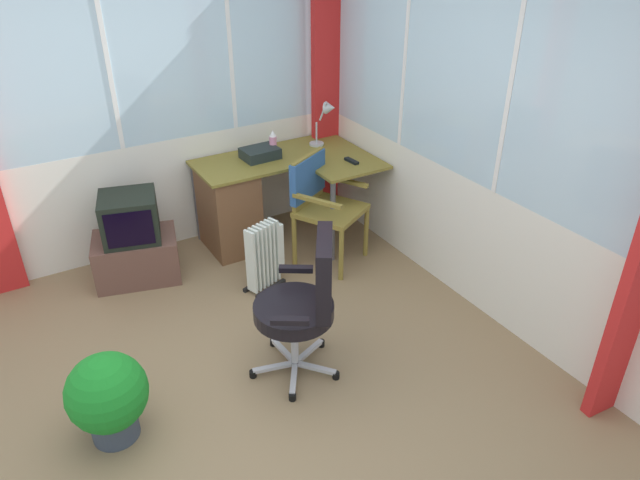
{
  "coord_description": "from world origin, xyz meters",
  "views": [
    {
      "loc": [
        -0.89,
        -2.49,
        2.64
      ],
      "look_at": [
        0.8,
        0.36,
        0.73
      ],
      "focal_mm": 32.88,
      "sensor_mm": 36.0,
      "label": 1
    }
  ],
  "objects_px": {
    "office_chair": "(306,298)",
    "potted_plant": "(108,396)",
    "desk": "(238,202)",
    "desk_lamp": "(327,116)",
    "paper_tray": "(260,153)",
    "tv_on_stand": "(134,243)",
    "wooden_armchair": "(318,195)",
    "space_heater": "(266,255)",
    "tv_remote": "(352,161)",
    "spray_bottle": "(273,143)"
  },
  "relations": [
    {
      "from": "office_chair",
      "to": "potted_plant",
      "type": "bearing_deg",
      "value": 176.3
    },
    {
      "from": "office_chair",
      "to": "desk",
      "type": "bearing_deg",
      "value": 80.32
    },
    {
      "from": "desk_lamp",
      "to": "potted_plant",
      "type": "height_order",
      "value": "desk_lamp"
    },
    {
      "from": "desk_lamp",
      "to": "paper_tray",
      "type": "distance_m",
      "value": 0.69
    },
    {
      "from": "paper_tray",
      "to": "office_chair",
      "type": "xyz_separation_m",
      "value": [
        -0.54,
        -1.74,
        -0.23
      ]
    },
    {
      "from": "tv_on_stand",
      "to": "potted_plant",
      "type": "xyz_separation_m",
      "value": [
        -0.58,
        -1.56,
        -0.02
      ]
    },
    {
      "from": "desk_lamp",
      "to": "wooden_armchair",
      "type": "relative_size",
      "value": 0.45
    },
    {
      "from": "desk_lamp",
      "to": "office_chair",
      "type": "distance_m",
      "value": 2.14
    },
    {
      "from": "paper_tray",
      "to": "space_heater",
      "type": "xyz_separation_m",
      "value": [
        -0.34,
        -0.75,
        -0.51
      ]
    },
    {
      "from": "tv_on_stand",
      "to": "tv_remote",
      "type": "bearing_deg",
      "value": -11.38
    },
    {
      "from": "office_chair",
      "to": "tv_on_stand",
      "type": "distance_m",
      "value": 1.77
    },
    {
      "from": "tv_remote",
      "to": "wooden_armchair",
      "type": "distance_m",
      "value": 0.43
    },
    {
      "from": "wooden_armchair",
      "to": "space_heater",
      "type": "bearing_deg",
      "value": -162.37
    },
    {
      "from": "tv_on_stand",
      "to": "space_heater",
      "type": "bearing_deg",
      "value": -37.79
    },
    {
      "from": "space_heater",
      "to": "tv_remote",
      "type": "bearing_deg",
      "value": 16.32
    },
    {
      "from": "desk_lamp",
      "to": "potted_plant",
      "type": "relative_size",
      "value": 0.74
    },
    {
      "from": "desk_lamp",
      "to": "space_heater",
      "type": "bearing_deg",
      "value": -143.62
    },
    {
      "from": "office_chair",
      "to": "wooden_armchair",
      "type": "bearing_deg",
      "value": 56.43
    },
    {
      "from": "desk",
      "to": "desk_lamp",
      "type": "bearing_deg",
      "value": 1.51
    },
    {
      "from": "tv_remote",
      "to": "paper_tray",
      "type": "distance_m",
      "value": 0.78
    },
    {
      "from": "paper_tray",
      "to": "wooden_armchair",
      "type": "xyz_separation_m",
      "value": [
        0.24,
        -0.57,
        -0.21
      ]
    },
    {
      "from": "desk",
      "to": "potted_plant",
      "type": "height_order",
      "value": "desk"
    },
    {
      "from": "spray_bottle",
      "to": "space_heater",
      "type": "distance_m",
      "value": 1.08
    },
    {
      "from": "paper_tray",
      "to": "office_chair",
      "type": "relative_size",
      "value": 0.31
    },
    {
      "from": "wooden_armchair",
      "to": "potted_plant",
      "type": "height_order",
      "value": "wooden_armchair"
    },
    {
      "from": "tv_remote",
      "to": "paper_tray",
      "type": "height_order",
      "value": "paper_tray"
    },
    {
      "from": "potted_plant",
      "to": "tv_remote",
      "type": "bearing_deg",
      "value": 26.79
    },
    {
      "from": "tv_remote",
      "to": "paper_tray",
      "type": "relative_size",
      "value": 0.5
    },
    {
      "from": "desk_lamp",
      "to": "tv_on_stand",
      "type": "relative_size",
      "value": 0.55
    },
    {
      "from": "desk_lamp",
      "to": "wooden_armchair",
      "type": "distance_m",
      "value": 0.81
    },
    {
      "from": "space_heater",
      "to": "desk_lamp",
      "type": "bearing_deg",
      "value": 36.38
    },
    {
      "from": "space_heater",
      "to": "spray_bottle",
      "type": "bearing_deg",
      "value": 58.24
    },
    {
      "from": "tv_on_stand",
      "to": "potted_plant",
      "type": "relative_size",
      "value": 1.33
    },
    {
      "from": "desk_lamp",
      "to": "tv_remote",
      "type": "bearing_deg",
      "value": -93.5
    },
    {
      "from": "desk_lamp",
      "to": "desk",
      "type": "bearing_deg",
      "value": -178.49
    },
    {
      "from": "office_chair",
      "to": "spray_bottle",
      "type": "bearing_deg",
      "value": 68.95
    },
    {
      "from": "tv_remote",
      "to": "wooden_armchair",
      "type": "xyz_separation_m",
      "value": [
        -0.38,
        -0.1,
        -0.18
      ]
    },
    {
      "from": "paper_tray",
      "to": "potted_plant",
      "type": "xyz_separation_m",
      "value": [
        -1.75,
        -1.67,
        -0.5
      ]
    },
    {
      "from": "spray_bottle",
      "to": "tv_remote",
      "type": "bearing_deg",
      "value": -46.06
    },
    {
      "from": "wooden_armchair",
      "to": "office_chair",
      "type": "distance_m",
      "value": 1.41
    },
    {
      "from": "wooden_armchair",
      "to": "tv_on_stand",
      "type": "height_order",
      "value": "wooden_armchair"
    },
    {
      "from": "wooden_armchair",
      "to": "space_heater",
      "type": "distance_m",
      "value": 0.68
    },
    {
      "from": "space_heater",
      "to": "wooden_armchair",
      "type": "bearing_deg",
      "value": 17.63
    },
    {
      "from": "potted_plant",
      "to": "space_heater",
      "type": "bearing_deg",
      "value": 33.05
    },
    {
      "from": "desk_lamp",
      "to": "tv_remote",
      "type": "distance_m",
      "value": 0.52
    },
    {
      "from": "tv_on_stand",
      "to": "space_heater",
      "type": "distance_m",
      "value": 1.05
    },
    {
      "from": "wooden_armchair",
      "to": "space_heater",
      "type": "xyz_separation_m",
      "value": [
        -0.58,
        -0.19,
        -0.3
      ]
    },
    {
      "from": "desk_lamp",
      "to": "tv_remote",
      "type": "xyz_separation_m",
      "value": [
        -0.03,
        -0.45,
        -0.26
      ]
    },
    {
      "from": "desk",
      "to": "space_heater",
      "type": "xyz_separation_m",
      "value": [
        -0.09,
        -0.71,
        -0.13
      ]
    },
    {
      "from": "desk",
      "to": "wooden_armchair",
      "type": "bearing_deg",
      "value": -46.74
    }
  ]
}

